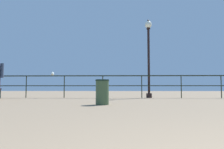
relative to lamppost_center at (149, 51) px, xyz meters
The scene contains 4 objects.
pier_railing 1.58m from the lamppost_center, 154.44° to the right, with size 22.85×0.05×1.11m.
lamppost_center is the anchor object (origin of this frame).
seagull_on_rail 4.91m from the lamppost_center, behind, with size 0.23×0.39×0.19m.
trash_bin 5.01m from the lamppost_center, 115.41° to the right, with size 0.41×0.41×0.74m.
Camera 1 is at (-1.11, -0.32, 0.51)m, focal length 33.35 mm.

